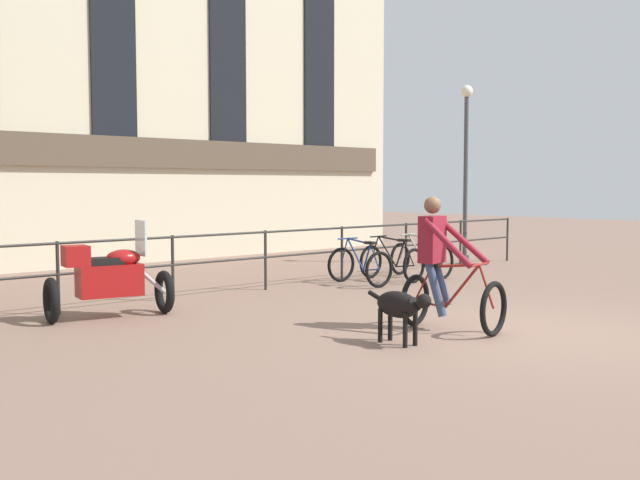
{
  "coord_description": "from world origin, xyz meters",
  "views": [
    {
      "loc": [
        -8.14,
        -5.08,
        1.85
      ],
      "look_at": [
        -0.85,
        2.86,
        1.05
      ],
      "focal_mm": 42.0,
      "sensor_mm": 36.0,
      "label": 1
    }
  ],
  "objects_px": {
    "parked_motorcycle": "(109,278)",
    "parked_bicycle_mid_left": "(392,262)",
    "parked_bicycle_near_lamp": "(360,266)",
    "parked_bicycle_mid_right": "(422,259)",
    "street_lamp": "(466,164)",
    "cyclist_with_bike": "(444,270)",
    "dog": "(400,306)"
  },
  "relations": [
    {
      "from": "parked_bicycle_near_lamp",
      "to": "parked_bicycle_mid_left",
      "type": "height_order",
      "value": "same"
    },
    {
      "from": "dog",
      "to": "parked_motorcycle",
      "type": "bearing_deg",
      "value": 114.71
    },
    {
      "from": "parked_bicycle_near_lamp",
      "to": "parked_bicycle_mid_right",
      "type": "xyz_separation_m",
      "value": [
        1.78,
        0.0,
        0.0
      ]
    },
    {
      "from": "parked_motorcycle",
      "to": "parked_bicycle_mid_right",
      "type": "xyz_separation_m",
      "value": [
        6.83,
        0.1,
        -0.2
      ]
    },
    {
      "from": "parked_bicycle_mid_right",
      "to": "parked_bicycle_mid_left",
      "type": "bearing_deg",
      "value": -5.93
    },
    {
      "from": "parked_bicycle_mid_right",
      "to": "parked_bicycle_near_lamp",
      "type": "bearing_deg",
      "value": -5.93
    },
    {
      "from": "cyclist_with_bike",
      "to": "parked_bicycle_mid_right",
      "type": "distance_m",
      "value": 5.55
    },
    {
      "from": "street_lamp",
      "to": "parked_bicycle_mid_left",
      "type": "bearing_deg",
      "value": -165.19
    },
    {
      "from": "parked_motorcycle",
      "to": "dog",
      "type": "bearing_deg",
      "value": -145.29
    },
    {
      "from": "parked_motorcycle",
      "to": "parked_bicycle_mid_right",
      "type": "distance_m",
      "value": 6.84
    },
    {
      "from": "parked_motorcycle",
      "to": "street_lamp",
      "type": "xyz_separation_m",
      "value": [
        9.53,
        1.05,
        1.77
      ]
    },
    {
      "from": "parked_bicycle_mid_left",
      "to": "parked_motorcycle",
      "type": "bearing_deg",
      "value": -3.01
    },
    {
      "from": "parked_motorcycle",
      "to": "parked_bicycle_mid_right",
      "type": "relative_size",
      "value": 1.51
    },
    {
      "from": "cyclist_with_bike",
      "to": "parked_bicycle_mid_right",
      "type": "xyz_separation_m",
      "value": [
        4.08,
        3.74,
        -0.41
      ]
    },
    {
      "from": "parked_bicycle_near_lamp",
      "to": "street_lamp",
      "type": "relative_size",
      "value": 0.28
    },
    {
      "from": "cyclist_with_bike",
      "to": "parked_bicycle_mid_right",
      "type": "height_order",
      "value": "cyclist_with_bike"
    },
    {
      "from": "parked_bicycle_near_lamp",
      "to": "parked_motorcycle",
      "type": "bearing_deg",
      "value": 4.76
    },
    {
      "from": "parked_motorcycle",
      "to": "parked_bicycle_near_lamp",
      "type": "relative_size",
      "value": 1.54
    },
    {
      "from": "parked_bicycle_mid_right",
      "to": "street_lamp",
      "type": "distance_m",
      "value": 3.48
    },
    {
      "from": "parked_motorcycle",
      "to": "parked_bicycle_mid_right",
      "type": "height_order",
      "value": "parked_motorcycle"
    },
    {
      "from": "parked_bicycle_near_lamp",
      "to": "parked_bicycle_mid_left",
      "type": "distance_m",
      "value": 0.89
    },
    {
      "from": "dog",
      "to": "parked_bicycle_mid_right",
      "type": "xyz_separation_m",
      "value": [
        5.15,
        3.96,
        -0.09
      ]
    },
    {
      "from": "dog",
      "to": "parked_bicycle_near_lamp",
      "type": "distance_m",
      "value": 5.2
    },
    {
      "from": "cyclist_with_bike",
      "to": "dog",
      "type": "xyz_separation_m",
      "value": [
        -1.07,
        -0.22,
        -0.31
      ]
    },
    {
      "from": "parked_bicycle_near_lamp",
      "to": "parked_bicycle_mid_right",
      "type": "distance_m",
      "value": 1.78
    },
    {
      "from": "parked_bicycle_mid_left",
      "to": "parked_bicycle_near_lamp",
      "type": "bearing_deg",
      "value": -3.96
    },
    {
      "from": "parked_bicycle_mid_right",
      "to": "street_lamp",
      "type": "bearing_deg",
      "value": -166.57
    },
    {
      "from": "parked_motorcycle",
      "to": "parked_bicycle_mid_left",
      "type": "relative_size",
      "value": 1.54
    },
    {
      "from": "parked_bicycle_mid_left",
      "to": "parked_bicycle_mid_right",
      "type": "height_order",
      "value": "same"
    },
    {
      "from": "dog",
      "to": "parked_motorcycle",
      "type": "height_order",
      "value": "parked_motorcycle"
    },
    {
      "from": "parked_bicycle_mid_left",
      "to": "parked_bicycle_mid_right",
      "type": "bearing_deg",
      "value": 176.05
    },
    {
      "from": "cyclist_with_bike",
      "to": "parked_bicycle_near_lamp",
      "type": "bearing_deg",
      "value": 48.78
    }
  ]
}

